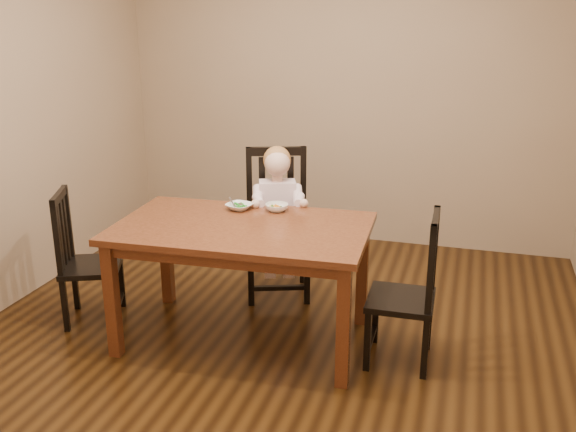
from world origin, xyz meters
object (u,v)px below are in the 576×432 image
(chair_right, at_px, (410,292))
(bowl_veg, at_px, (277,207))
(bowl_peas, at_px, (239,207))
(toddler, at_px, (278,208))
(chair_child, at_px, (277,226))
(chair_left, at_px, (84,260))
(dining_table, at_px, (242,239))

(chair_right, bearing_deg, bowl_veg, 69.79)
(bowl_peas, bearing_deg, toddler, 73.07)
(toddler, height_order, bowl_peas, toddler)
(toddler, relative_size, bowl_veg, 3.95)
(chair_child, xyz_separation_m, chair_left, (-1.11, -0.82, -0.08))
(chair_right, relative_size, bowl_peas, 5.65)
(bowl_peas, bearing_deg, chair_left, -161.25)
(chair_left, bearing_deg, chair_child, 103.52)
(chair_child, bearing_deg, bowl_peas, 57.00)
(chair_child, distance_m, bowl_veg, 0.54)
(bowl_peas, bearing_deg, dining_table, -66.52)
(bowl_veg, bearing_deg, chair_child, 107.00)
(chair_right, bearing_deg, bowl_peas, 75.52)
(dining_table, height_order, chair_left, chair_left)
(chair_left, height_order, chair_right, chair_right)
(chair_child, relative_size, toddler, 1.81)
(chair_child, bearing_deg, toddler, 90.00)
(toddler, bearing_deg, chair_child, -90.00)
(chair_child, height_order, bowl_peas, chair_child)
(chair_left, bearing_deg, dining_table, 69.28)
(dining_table, height_order, chair_right, chair_right)
(dining_table, distance_m, chair_left, 1.15)
(dining_table, bearing_deg, bowl_veg, 70.72)
(chair_right, height_order, bowl_peas, chair_right)
(dining_table, bearing_deg, chair_child, 91.21)
(dining_table, bearing_deg, bowl_peas, 113.48)
(bowl_peas, bearing_deg, bowl_veg, 9.55)
(dining_table, xyz_separation_m, chair_child, (-0.02, 0.78, -0.17))
(dining_table, distance_m, bowl_veg, 0.37)
(dining_table, relative_size, chair_left, 1.75)
(dining_table, height_order, chair_child, chair_child)
(dining_table, height_order, bowl_peas, bowl_peas)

